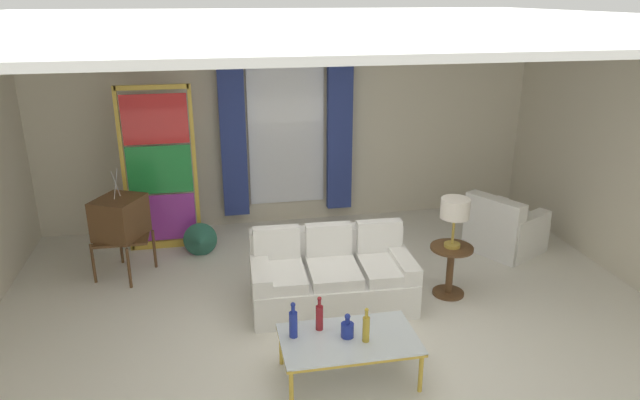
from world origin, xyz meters
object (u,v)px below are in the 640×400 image
couch_white_long (331,276)px  table_lamp_brass (455,210)px  coffee_table (349,341)px  bottle_ruby_flask (366,328)px  peacock_figurine (200,242)px  stained_glass_divider (160,173)px  vintage_tv (120,219)px  bottle_crystal_tall (347,329)px  round_side_table (450,266)px  bottle_blue_decanter (319,316)px  bottle_amber_squat (293,323)px  armchair_white (503,231)px

couch_white_long → table_lamp_brass: 1.54m
coffee_table → bottle_ruby_flask: bottle_ruby_flask is taller
bottle_ruby_flask → peacock_figurine: bearing=116.1°
stained_glass_divider → peacock_figurine: (0.46, -0.41, -0.84)m
vintage_tv → table_lamp_brass: bearing=-18.4°
bottle_crystal_tall → table_lamp_brass: 2.02m
round_side_table → couch_white_long: bearing=175.4°
bottle_crystal_tall → vintage_tv: (-2.18, 2.47, 0.24)m
bottle_blue_decanter → bottle_crystal_tall: (0.22, -0.16, -0.06)m
bottle_crystal_tall → round_side_table: size_ratio=0.38×
coffee_table → bottle_crystal_tall: bearing=116.0°
bottle_amber_squat → stained_glass_divider: size_ratio=0.16×
round_side_table → armchair_white: bearing=39.8°
stained_glass_divider → bottle_blue_decanter: bearing=-63.5°
armchair_white → round_side_table: (-1.18, -0.99, 0.07)m
coffee_table → armchair_white: armchair_white is taller
table_lamp_brass → couch_white_long: bearing=175.4°
coffee_table → stained_glass_divider: size_ratio=0.55×
armchair_white → bottle_ruby_flask: bearing=-137.6°
bottle_crystal_tall → stained_glass_divider: bearing=118.4°
bottle_crystal_tall → bottle_amber_squat: bottle_amber_squat is taller
couch_white_long → table_lamp_brass: (1.36, -0.11, 0.72)m
vintage_tv → stained_glass_divider: stained_glass_divider is taller
bottle_amber_squat → armchair_white: 3.82m
armchair_white → stained_glass_divider: 4.60m
bottle_amber_squat → bottle_blue_decanter: bearing=16.1°
stained_glass_divider → bottle_amber_squat: bearing=-67.8°
bottle_crystal_tall → armchair_white: (2.69, 2.23, -0.20)m
bottle_crystal_tall → table_lamp_brass: size_ratio=0.40×
bottle_blue_decanter → peacock_figurine: (-1.06, 2.64, -0.32)m
armchair_white → bottle_blue_decanter: bearing=-144.6°
bottle_amber_squat → armchair_white: size_ratio=0.31×
bottle_amber_squat → coffee_table: bearing=-13.3°
coffee_table → vintage_tv: 3.34m
coffee_table → bottle_blue_decanter: bottle_blue_decanter is taller
bottle_ruby_flask → peacock_figurine: 3.25m
armchair_white → table_lamp_brass: bearing=-140.2°
coffee_table → bottle_crystal_tall: size_ratio=5.28×
bottle_blue_decanter → stained_glass_divider: stained_glass_divider is taller
coffee_table → table_lamp_brass: table_lamp_brass is taller
bottle_crystal_tall → table_lamp_brass: table_lamp_brass is taller
vintage_tv → armchair_white: (4.87, -0.24, -0.44)m
armchair_white → couch_white_long: bearing=-161.0°
bottle_amber_squat → table_lamp_brass: table_lamp_brass is taller
coffee_table → bottle_amber_squat: bearing=166.7°
bottle_amber_squat → bottle_ruby_flask: bearing=-17.5°
peacock_figurine → table_lamp_brass: bearing=-29.3°
bottle_ruby_flask → vintage_tv: bearing=132.2°
table_lamp_brass → stained_glass_divider: bearing=148.7°
armchair_white → stained_glass_divider: size_ratio=0.50×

